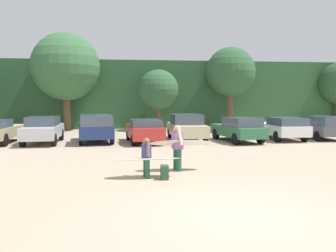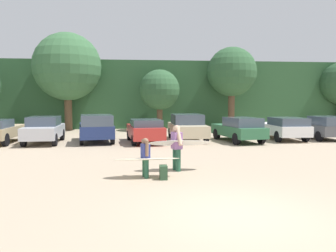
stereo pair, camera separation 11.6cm
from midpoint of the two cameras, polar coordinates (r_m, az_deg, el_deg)
The scene contains 17 objects.
ground_plane at distance 7.90m, azimuth 12.16°, elevation -14.53°, with size 120.00×120.00×0.00m, color tan.
hillside_ridge at distance 35.26m, azimuth -2.48°, elevation 5.22°, with size 108.00×12.00×5.92m, color #2D5633.
tree_left at distance 28.82m, azimuth -17.05°, elevation 9.55°, with size 5.49×5.49×7.93m.
tree_far_left at distance 27.47m, azimuth -1.74°, elevation 6.11°, with size 3.28×3.28×4.97m.
tree_ridge_back at distance 29.08m, azimuth 10.46°, elevation 8.94°, with size 4.14×4.14×6.92m.
parked_car_silver at distance 20.82m, azimuth -20.57°, elevation -0.54°, with size 2.02×4.13×1.56m.
parked_car_navy at distance 20.37m, azimuth -12.36°, elevation -0.28°, with size 2.48×4.40×1.66m.
parked_car_red at distance 19.83m, azimuth -4.17°, elevation -0.70°, with size 2.22×4.11×1.40m.
parked_car_champagne at distance 21.06m, azimuth 3.01°, elevation -0.15°, with size 2.04×4.32×1.63m.
parked_car_forest_green at distance 20.67m, azimuth 11.70°, elevation -0.46°, with size 2.42×4.38×1.48m.
parked_car_white at distance 22.53m, azimuth 18.60°, elevation -0.24°, with size 1.99×4.41×1.44m.
parked_car_dark_gray at distance 23.79m, azimuth 24.33°, elevation -0.13°, with size 1.98×4.16×1.50m.
person_adult at distance 12.08m, azimuth 1.32°, elevation -3.24°, with size 0.39×0.76×1.64m.
person_child at distance 11.04m, azimuth -3.98°, elevation -4.98°, with size 0.31×0.58×1.31m.
surfboard_white at distance 12.07m, azimuth 1.91°, elevation -2.89°, with size 2.29×0.64×0.33m.
surfboard_cream at distance 11.07m, azimuth -3.82°, elevation -5.61°, with size 2.23×0.68×0.16m.
backpack_dropped at distance 10.88m, azimuth -0.90°, elevation -7.87°, with size 0.24×0.34×0.45m.
Camera 1 is at (-2.47, -7.06, 2.58)m, focal length 35.93 mm.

